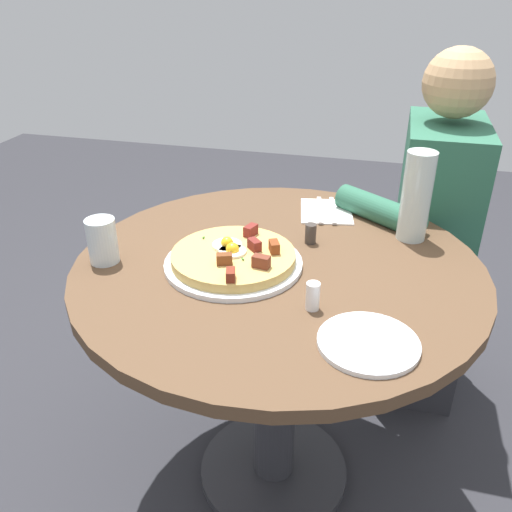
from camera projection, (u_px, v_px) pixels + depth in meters
ground_plane at (273, 471)px, 1.57m from camera, size 6.00×6.00×0.00m
dining_table at (277, 321)px, 1.31m from camera, size 0.95×0.95×0.71m
person_seated at (427, 256)px, 1.69m from camera, size 0.52×0.43×1.14m
pizza_plate at (233, 263)px, 1.22m from camera, size 0.32×0.32×0.01m
breakfast_pizza at (234, 256)px, 1.21m from camera, size 0.28×0.28×0.05m
bread_plate at (368, 343)px, 0.96m from camera, size 0.19×0.19×0.01m
napkin at (326, 211)px, 1.48m from camera, size 0.19×0.17×0.00m
fork at (333, 210)px, 1.48m from camera, size 0.18×0.04×0.00m
knife at (320, 210)px, 1.48m from camera, size 0.18×0.04×0.00m
water_glass at (102, 241)px, 1.21m from camera, size 0.07×0.07×0.11m
water_bottle at (416, 197)px, 1.29m from camera, size 0.07×0.07×0.22m
salt_shaker at (313, 296)px, 1.05m from camera, size 0.03×0.03×0.06m
pepper_shaker at (311, 234)px, 1.31m from camera, size 0.03×0.03×0.05m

